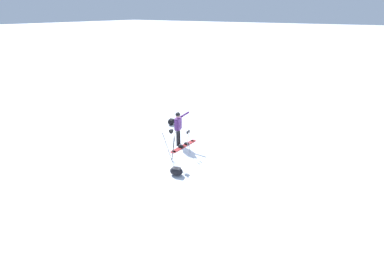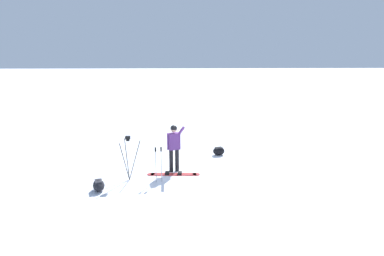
# 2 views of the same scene
# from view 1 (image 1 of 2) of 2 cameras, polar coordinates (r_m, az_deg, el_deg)

# --- Properties ---
(ground_plane) EXTENTS (300.00, 300.00, 0.00)m
(ground_plane) POSITION_cam_1_polar(r_m,az_deg,el_deg) (14.46, -0.05, -2.50)
(ground_plane) COLOR white
(snowboarder) EXTENTS (0.63, 0.62, 1.73)m
(snowboarder) POSITION_cam_1_polar(r_m,az_deg,el_deg) (13.61, -2.81, 0.58)
(snowboarder) COLOR black
(snowboarder) RESTS_ON ground_plane
(snowboard) EXTENTS (0.38, 1.84, 0.10)m
(snowboard) POSITION_cam_1_polar(r_m,az_deg,el_deg) (13.83, -1.71, -3.63)
(snowboard) COLOR #B23333
(snowboard) RESTS_ON ground_plane
(gear_bag_large) EXTENTS (0.46, 0.55, 0.35)m
(gear_bag_large) POSITION_cam_1_polar(r_m,az_deg,el_deg) (16.40, -4.23, 1.28)
(gear_bag_large) COLOR black
(gear_bag_large) RESTS_ON ground_plane
(camera_tripod) EXTENTS (0.71, 0.64, 1.51)m
(camera_tripod) POSITION_cam_1_polar(r_m,az_deg,el_deg) (12.10, -4.24, -2.28)
(camera_tripod) COLOR #262628
(camera_tripod) RESTS_ON ground_plane
(gear_bag_small) EXTENTS (0.62, 0.48, 0.34)m
(gear_bag_small) POSITION_cam_1_polar(r_m,az_deg,el_deg) (11.48, -3.19, -8.73)
(gear_bag_small) COLOR black
(gear_bag_small) RESTS_ON ground_plane
(ski_poles) EXTENTS (0.14, 0.23, 1.17)m
(ski_poles) POSITION_cam_1_polar(r_m,az_deg,el_deg) (12.83, -0.76, -2.12)
(ski_poles) COLOR gray
(ski_poles) RESTS_ON ground_plane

